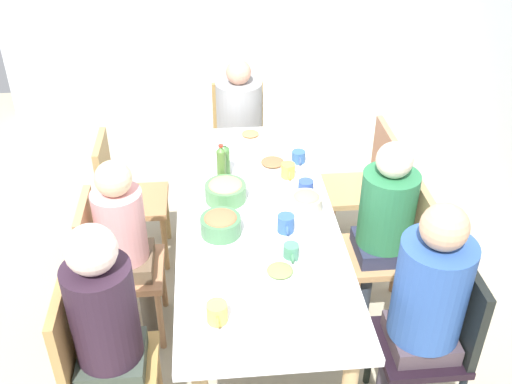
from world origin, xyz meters
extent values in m
plane|color=#A69E87|center=(0.00, 0.00, 0.00)|extent=(7.18, 7.18, 0.00)
cube|color=white|center=(0.00, 0.00, 0.75)|extent=(2.07, 0.84, 0.04)
cylinder|color=tan|center=(-0.93, -0.32, 0.37)|extent=(0.07, 0.07, 0.73)
cylinder|color=tan|center=(-0.93, 0.32, 0.37)|extent=(0.07, 0.07, 0.73)
cube|color=tan|center=(-0.69, 0.72, 0.44)|extent=(0.40, 0.40, 0.04)
cylinder|color=#B17951|center=(-0.52, 0.89, 0.21)|extent=(0.04, 0.04, 0.43)
cylinder|color=tan|center=(-0.86, 0.89, 0.21)|extent=(0.04, 0.04, 0.43)
cylinder|color=#AC754C|center=(-0.52, 0.55, 0.21)|extent=(0.04, 0.04, 0.43)
cylinder|color=tan|center=(-0.86, 0.55, 0.21)|extent=(0.04, 0.04, 0.43)
cube|color=#B07557|center=(-0.69, 0.90, 0.68)|extent=(0.38, 0.04, 0.45)
cube|color=tan|center=(0.00, 0.72, 0.44)|extent=(0.40, 0.40, 0.04)
cylinder|color=#B18048|center=(0.17, 0.89, 0.21)|extent=(0.04, 0.04, 0.43)
cylinder|color=#A77751|center=(-0.17, 0.89, 0.21)|extent=(0.04, 0.04, 0.43)
cylinder|color=#A3754E|center=(0.17, 0.55, 0.21)|extent=(0.04, 0.04, 0.43)
cylinder|color=tan|center=(-0.17, 0.55, 0.21)|extent=(0.04, 0.04, 0.43)
cube|color=tan|center=(0.00, 0.90, 0.68)|extent=(0.38, 0.04, 0.45)
cylinder|color=#303846|center=(0.08, 0.62, 0.23)|extent=(0.09, 0.09, 0.45)
cylinder|color=#2E2E49|center=(-0.08, 0.62, 0.23)|extent=(0.09, 0.09, 0.45)
cube|color=#282C45|center=(0.00, 0.72, 0.50)|extent=(0.30, 0.30, 0.10)
cylinder|color=#2A7145|center=(0.00, 0.72, 0.77)|extent=(0.31, 0.31, 0.44)
sphere|color=beige|center=(0.00, 0.72, 1.08)|extent=(0.19, 0.19, 0.19)
cube|color=#A8794D|center=(-0.69, -0.72, 0.44)|extent=(0.40, 0.40, 0.04)
cylinder|color=tan|center=(-0.86, -0.89, 0.21)|extent=(0.04, 0.04, 0.43)
cylinder|color=#AA784E|center=(-0.52, -0.89, 0.21)|extent=(0.04, 0.04, 0.43)
cylinder|color=#A68551|center=(-0.86, -0.55, 0.21)|extent=(0.04, 0.04, 0.43)
cylinder|color=#A67B4A|center=(-0.52, -0.55, 0.21)|extent=(0.04, 0.04, 0.43)
cube|color=#A88752|center=(-0.69, -0.90, 0.68)|extent=(0.38, 0.04, 0.45)
cube|color=#AF7954|center=(0.00, -0.72, 0.44)|extent=(0.40, 0.40, 0.04)
cylinder|color=tan|center=(-0.17, -0.89, 0.21)|extent=(0.04, 0.04, 0.43)
cylinder|color=#AA8548|center=(0.17, -0.89, 0.21)|extent=(0.04, 0.04, 0.43)
cylinder|color=#A7754D|center=(-0.17, -0.55, 0.21)|extent=(0.04, 0.04, 0.43)
cylinder|color=#A37551|center=(0.17, -0.55, 0.21)|extent=(0.04, 0.04, 0.43)
cube|color=tan|center=(0.00, -0.90, 0.68)|extent=(0.38, 0.04, 0.45)
cylinder|color=brown|center=(-0.08, -0.62, 0.23)|extent=(0.09, 0.09, 0.45)
cylinder|color=#524A40|center=(0.08, -0.62, 0.23)|extent=(0.09, 0.09, 0.45)
cube|color=brown|center=(0.00, -0.72, 0.50)|extent=(0.30, 0.30, 0.10)
cylinder|color=pink|center=(0.00, -0.72, 0.76)|extent=(0.27, 0.27, 0.41)
sphere|color=beige|center=(0.00, -0.72, 1.05)|extent=(0.19, 0.19, 0.19)
cube|color=#AD8847|center=(0.69, -0.72, 0.44)|extent=(0.40, 0.40, 0.04)
cylinder|color=#A57B54|center=(0.52, -0.89, 0.21)|extent=(0.04, 0.04, 0.43)
cylinder|color=#A57B4A|center=(0.52, -0.55, 0.21)|extent=(0.04, 0.04, 0.43)
cube|color=#B1874C|center=(0.69, -0.90, 0.68)|extent=(0.38, 0.04, 0.45)
cylinder|color=#3F3C3F|center=(0.61, -0.62, 0.23)|extent=(0.09, 0.09, 0.45)
cube|color=#3B473D|center=(0.69, -0.72, 0.50)|extent=(0.30, 0.30, 0.10)
cylinder|color=#2F1D2D|center=(0.69, -0.72, 0.80)|extent=(0.29, 0.29, 0.50)
sphere|color=beige|center=(0.69, -0.72, 1.14)|extent=(0.21, 0.21, 0.21)
cube|color=#B17D48|center=(-1.33, 0.00, 0.44)|extent=(0.40, 0.40, 0.04)
cylinder|color=#B4755B|center=(-1.50, 0.17, 0.21)|extent=(0.04, 0.04, 0.43)
cylinder|color=#AD7A4E|center=(-1.50, -0.17, 0.21)|extent=(0.04, 0.04, 0.43)
cylinder|color=#B28449|center=(-1.16, 0.17, 0.21)|extent=(0.04, 0.04, 0.43)
cylinder|color=#A77C54|center=(-1.16, -0.17, 0.21)|extent=(0.04, 0.04, 0.43)
cube|color=#AB874C|center=(-1.51, 0.00, 0.68)|extent=(0.04, 0.38, 0.45)
cylinder|color=#3E443C|center=(-1.23, 0.08, 0.23)|extent=(0.09, 0.09, 0.45)
cylinder|color=#393C42|center=(-1.23, -0.08, 0.23)|extent=(0.09, 0.09, 0.45)
cube|color=#394639|center=(-1.33, 0.00, 0.50)|extent=(0.30, 0.30, 0.10)
cylinder|color=#939597|center=(-1.33, 0.00, 0.76)|extent=(0.33, 0.33, 0.42)
sphere|color=tan|center=(-1.33, 0.00, 1.05)|extent=(0.18, 0.18, 0.18)
cube|color=black|center=(0.69, 0.72, 0.44)|extent=(0.40, 0.40, 0.04)
cylinder|color=black|center=(0.52, 0.89, 0.21)|extent=(0.04, 0.04, 0.43)
cylinder|color=black|center=(0.52, 0.55, 0.21)|extent=(0.04, 0.04, 0.43)
cube|color=black|center=(0.69, 0.90, 0.68)|extent=(0.38, 0.04, 0.45)
cylinder|color=#433C4C|center=(0.61, 0.62, 0.23)|extent=(0.09, 0.09, 0.45)
cube|color=#473A41|center=(0.69, 0.72, 0.50)|extent=(0.30, 0.30, 0.10)
cylinder|color=#2D529C|center=(0.69, 0.72, 0.81)|extent=(0.33, 0.33, 0.51)
sphere|color=tan|center=(0.69, 0.72, 1.16)|extent=(0.21, 0.21, 0.21)
cylinder|color=silver|center=(-0.51, 0.15, 0.78)|extent=(0.26, 0.26, 0.01)
ellipsoid|color=#9C6240|center=(-0.51, 0.15, 0.80)|extent=(0.14, 0.14, 0.02)
cylinder|color=silver|center=(0.49, 0.07, 0.78)|extent=(0.22, 0.22, 0.01)
ellipsoid|color=#7AA150|center=(0.49, 0.07, 0.80)|extent=(0.12, 0.12, 0.02)
cylinder|color=silver|center=(-0.89, 0.04, 0.78)|extent=(0.20, 0.20, 0.01)
ellipsoid|color=#CF804F|center=(-0.89, 0.04, 0.80)|extent=(0.11, 0.11, 0.02)
cylinder|color=#528751|center=(-0.17, -0.15, 0.82)|extent=(0.23, 0.23, 0.10)
ellipsoid|color=#D2B76E|center=(-0.17, -0.15, 0.87)|extent=(0.18, 0.18, 0.04)
cylinder|color=#497D50|center=(0.14, -0.19, 0.82)|extent=(0.21, 0.21, 0.10)
ellipsoid|color=#B36943|center=(0.14, -0.19, 0.87)|extent=(0.17, 0.17, 0.04)
cylinder|color=beige|center=(-0.01, 0.27, 0.82)|extent=(0.17, 0.17, 0.10)
ellipsoid|color=tan|center=(-0.01, 0.27, 0.87)|extent=(0.14, 0.14, 0.04)
cylinder|color=#498868|center=(0.38, 0.13, 0.82)|extent=(0.08, 0.08, 0.08)
torus|color=#44865C|center=(0.43, 0.13, 0.82)|extent=(0.05, 0.01, 0.05)
cylinder|color=#E9BF55|center=(0.76, -0.24, 0.82)|extent=(0.09, 0.09, 0.09)
torus|color=yellow|center=(0.81, -0.24, 0.82)|extent=(0.05, 0.01, 0.05)
cylinder|color=#345D95|center=(-0.54, 0.31, 0.81)|extent=(0.08, 0.08, 0.07)
torus|color=#3C5894|center=(-0.49, 0.31, 0.81)|extent=(0.05, 0.01, 0.05)
cylinder|color=#3350A2|center=(-0.20, 0.30, 0.81)|extent=(0.09, 0.09, 0.08)
torus|color=#2A589A|center=(-0.14, 0.30, 0.81)|extent=(0.05, 0.01, 0.05)
cylinder|color=#335B99|center=(0.15, 0.14, 0.82)|extent=(0.09, 0.09, 0.09)
torus|color=#375B9B|center=(0.21, 0.14, 0.82)|extent=(0.05, 0.01, 0.05)
cylinder|color=#EAC447|center=(-0.37, 0.22, 0.82)|extent=(0.08, 0.08, 0.09)
torus|color=yellow|center=(-0.32, 0.22, 0.82)|extent=(0.05, 0.01, 0.05)
cylinder|color=#4E7533|center=(-0.34, -0.17, 0.88)|extent=(0.05, 0.05, 0.22)
cone|color=#4F8039|center=(-0.34, -0.17, 1.00)|extent=(0.05, 0.05, 0.03)
cylinder|color=red|center=(-0.34, -0.17, 1.02)|extent=(0.03, 0.03, 0.01)
cylinder|color=#4C863C|center=(-0.45, -0.15, 0.86)|extent=(0.07, 0.07, 0.17)
cone|color=#44753C|center=(-0.45, -0.15, 0.96)|extent=(0.06, 0.06, 0.03)
cylinder|color=silver|center=(-0.45, -0.15, 0.98)|extent=(0.03, 0.03, 0.01)
camera|label=1|loc=(2.58, -0.24, 2.63)|focal=41.63mm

